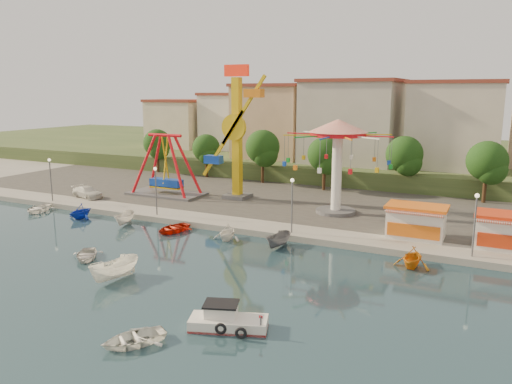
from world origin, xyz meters
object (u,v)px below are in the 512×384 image
Objects in this scene: rowboat_a at (86,255)px; van at (87,192)px; pirate_ship_ride at (166,166)px; wave_swinger at (338,145)px; cabin_motorboat at (227,321)px; kamikaze_tower at (238,136)px; skiff at (115,270)px.

rowboat_a is 0.73× the size of van.
pirate_ship_ride is 23.20m from wave_swinger.
wave_swinger is 28.17m from rowboat_a.
cabin_motorboat is (2.20, -28.43, -7.76)m from wave_swinger.
kamikaze_tower is 20.65m from van.
skiff is 0.90× the size of van.
wave_swinger reaches higher than rowboat_a.
cabin_motorboat reaches higher than rowboat_a.
van is (-17.64, -7.96, -7.21)m from kamikaze_tower.
skiff is (-11.35, 3.02, 0.41)m from cabin_motorboat.
van is (-16.28, 16.70, 0.94)m from rowboat_a.
wave_swinger is 29.55m from cabin_motorboat.
kamikaze_tower is (9.59, 2.08, 4.12)m from pirate_ship_ride.
wave_swinger is at bearing 20.78° from rowboat_a.
wave_swinger is (22.88, 0.18, 3.80)m from pirate_ship_ride.
cabin_motorboat is at bearing -85.57° from wave_swinger.
pirate_ship_ride is 2.83× the size of rowboat_a.
cabin_motorboat is at bearing -110.85° from van.
wave_swinger is at bearing 74.61° from cabin_motorboat.
pirate_ship_ride reaches higher than skiff.
pirate_ship_ride is at bearing -167.78° from kamikaze_tower.
pirate_ship_ride is 37.99m from cabin_motorboat.
kamikaze_tower is 1.42× the size of wave_swinger.
van is at bearing 126.16° from cabin_motorboat.
skiff is (-9.15, -25.41, -7.35)m from wave_swinger.
van is at bearing -155.71° from kamikaze_tower.
skiff is 29.14m from van.
kamikaze_tower is at bearing 97.24° from cabin_motorboat.
rowboat_a is at bearing -69.96° from pirate_ship_ride.
pirate_ship_ride is 0.61× the size of kamikaze_tower.
kamikaze_tower reaches higher than pirate_ship_ride.
pirate_ship_ride is 24.37m from rowboat_a.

